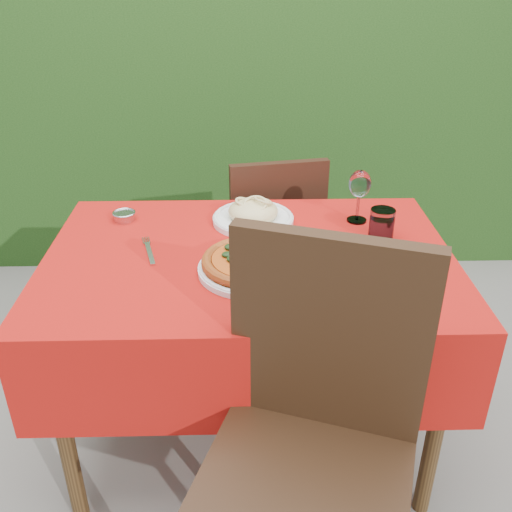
{
  "coord_description": "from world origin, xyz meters",
  "views": [
    {
      "loc": [
        -0.02,
        -1.55,
        1.58
      ],
      "look_at": [
        0.02,
        -0.05,
        0.77
      ],
      "focal_mm": 40.0,
      "sensor_mm": 36.0,
      "label": 1
    }
  ],
  "objects_px": {
    "pasta_plate": "(253,214)",
    "water_glass": "(381,226)",
    "steel_ramekin": "(124,216)",
    "pizza_plate": "(252,263)",
    "chair_near": "(314,428)",
    "wine_glass": "(360,186)",
    "chair_far": "(273,238)",
    "fork": "(150,253)"
  },
  "relations": [
    {
      "from": "pizza_plate",
      "to": "fork",
      "type": "bearing_deg",
      "value": 159.83
    },
    {
      "from": "chair_near",
      "to": "pizza_plate",
      "type": "bearing_deg",
      "value": 125.0
    },
    {
      "from": "chair_near",
      "to": "steel_ramekin",
      "type": "xyz_separation_m",
      "value": [
        -0.57,
        0.84,
        0.16
      ]
    },
    {
      "from": "pasta_plate",
      "to": "wine_glass",
      "type": "relative_size",
      "value": 1.51
    },
    {
      "from": "wine_glass",
      "to": "water_glass",
      "type": "bearing_deg",
      "value": -70.3
    },
    {
      "from": "chair_far",
      "to": "pizza_plate",
      "type": "bearing_deg",
      "value": 72.07
    },
    {
      "from": "pasta_plate",
      "to": "fork",
      "type": "distance_m",
      "value": 0.4
    },
    {
      "from": "chair_far",
      "to": "water_glass",
      "type": "relative_size",
      "value": 8.26
    },
    {
      "from": "water_glass",
      "to": "fork",
      "type": "relative_size",
      "value": 0.51
    },
    {
      "from": "pasta_plate",
      "to": "steel_ramekin",
      "type": "xyz_separation_m",
      "value": [
        -0.45,
        0.03,
        -0.01
      ]
    },
    {
      "from": "water_glass",
      "to": "steel_ramekin",
      "type": "xyz_separation_m",
      "value": [
        -0.86,
        0.17,
        -0.03
      ]
    },
    {
      "from": "pasta_plate",
      "to": "water_glass",
      "type": "xyz_separation_m",
      "value": [
        0.41,
        -0.14,
        0.02
      ]
    },
    {
      "from": "pasta_plate",
      "to": "steel_ramekin",
      "type": "relative_size",
      "value": 3.8
    },
    {
      "from": "chair_far",
      "to": "steel_ramekin",
      "type": "bearing_deg",
      "value": 23.7
    },
    {
      "from": "chair_near",
      "to": "water_glass",
      "type": "bearing_deg",
      "value": 86.06
    },
    {
      "from": "wine_glass",
      "to": "steel_ramekin",
      "type": "height_order",
      "value": "wine_glass"
    },
    {
      "from": "pizza_plate",
      "to": "steel_ramekin",
      "type": "bearing_deg",
      "value": 139.78
    },
    {
      "from": "chair_near",
      "to": "wine_glass",
      "type": "bearing_deg",
      "value": 93.01
    },
    {
      "from": "steel_ramekin",
      "to": "chair_far",
      "type": "bearing_deg",
      "value": 33.71
    },
    {
      "from": "chair_near",
      "to": "chair_far",
      "type": "height_order",
      "value": "chair_near"
    },
    {
      "from": "water_glass",
      "to": "fork",
      "type": "xyz_separation_m",
      "value": [
        -0.73,
        -0.08,
        -0.04
      ]
    },
    {
      "from": "pizza_plate",
      "to": "water_glass",
      "type": "distance_m",
      "value": 0.46
    },
    {
      "from": "chair_far",
      "to": "wine_glass",
      "type": "distance_m",
      "value": 0.61
    },
    {
      "from": "pizza_plate",
      "to": "fork",
      "type": "relative_size",
      "value": 1.55
    },
    {
      "from": "water_glass",
      "to": "steel_ramekin",
      "type": "bearing_deg",
      "value": 168.82
    },
    {
      "from": "water_glass",
      "to": "wine_glass",
      "type": "bearing_deg",
      "value": 109.7
    },
    {
      "from": "pizza_plate",
      "to": "fork",
      "type": "xyz_separation_m",
      "value": [
        -0.31,
        0.12,
        -0.02
      ]
    },
    {
      "from": "water_glass",
      "to": "wine_glass",
      "type": "relative_size",
      "value": 0.56
    },
    {
      "from": "chair_near",
      "to": "water_glass",
      "type": "height_order",
      "value": "chair_near"
    },
    {
      "from": "chair_near",
      "to": "chair_far",
      "type": "distance_m",
      "value": 1.2
    },
    {
      "from": "pizza_plate",
      "to": "pasta_plate",
      "type": "height_order",
      "value": "pasta_plate"
    },
    {
      "from": "chair_far",
      "to": "wine_glass",
      "type": "relative_size",
      "value": 4.67
    },
    {
      "from": "pasta_plate",
      "to": "wine_glass",
      "type": "height_order",
      "value": "wine_glass"
    },
    {
      "from": "water_glass",
      "to": "steel_ramekin",
      "type": "distance_m",
      "value": 0.87
    },
    {
      "from": "fork",
      "to": "wine_glass",
      "type": "bearing_deg",
      "value": 3.21
    },
    {
      "from": "pasta_plate",
      "to": "steel_ramekin",
      "type": "bearing_deg",
      "value": 176.57
    },
    {
      "from": "pasta_plate",
      "to": "wine_glass",
      "type": "bearing_deg",
      "value": -0.06
    },
    {
      "from": "fork",
      "to": "steel_ramekin",
      "type": "bearing_deg",
      "value": 100.56
    },
    {
      "from": "chair_near",
      "to": "wine_glass",
      "type": "distance_m",
      "value": 0.89
    },
    {
      "from": "pasta_plate",
      "to": "water_glass",
      "type": "relative_size",
      "value": 2.67
    },
    {
      "from": "wine_glass",
      "to": "chair_far",
      "type": "bearing_deg",
      "value": 124.73
    },
    {
      "from": "chair_near",
      "to": "fork",
      "type": "height_order",
      "value": "chair_near"
    }
  ]
}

